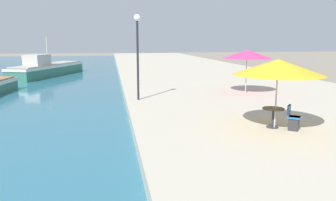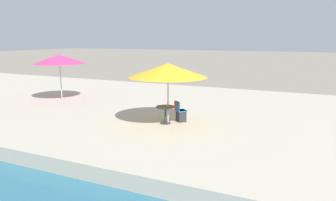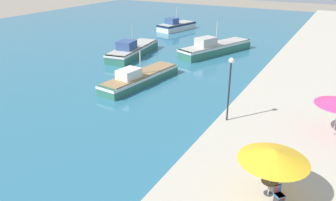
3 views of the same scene
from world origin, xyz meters
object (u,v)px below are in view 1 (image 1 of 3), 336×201
object	(u,v)px
cafe_table	(273,114)
lamppost	(137,43)
fishing_boat_far	(47,68)
cafe_chair_left	(293,121)
cafe_umbrella_white	(247,54)
cafe_chair_right	(293,121)
cafe_umbrella_pink	(278,67)

from	to	relation	value
cafe_table	lamppost	size ratio (longest dim) A/B	0.18
cafe_table	lamppost	distance (m)	8.43
fishing_boat_far	lamppost	distance (m)	20.18
fishing_boat_far	cafe_chair_left	size ratio (longest dim) A/B	12.35
cafe_umbrella_white	lamppost	bearing A→B (deg)	-169.09
cafe_table	cafe_chair_left	size ratio (longest dim) A/B	0.88
cafe_chair_right	cafe_umbrella_white	bearing A→B (deg)	-151.58
fishing_boat_far	cafe_chair_right	bearing A→B (deg)	-41.55
cafe_table	fishing_boat_far	bearing A→B (deg)	116.60
cafe_umbrella_white	cafe_chair_left	size ratio (longest dim) A/B	3.30
cafe_umbrella_white	lamppost	world-z (taller)	lamppost
cafe_chair_left	lamppost	distance (m)	9.15
cafe_umbrella_white	cafe_chair_right	xyz separation A→B (m)	(-1.76, -8.45, -2.05)
cafe_umbrella_pink	lamppost	world-z (taller)	lamppost
cafe_umbrella_white	lamppost	xyz separation A→B (m)	(-6.78, -1.31, 0.72)
lamppost	cafe_umbrella_pink	bearing A→B (deg)	-56.52
cafe_umbrella_white	cafe_chair_left	world-z (taller)	cafe_umbrella_white
cafe_umbrella_white	cafe_chair_right	distance (m)	8.87
cafe_chair_left	cafe_umbrella_white	bearing A→B (deg)	-153.63
fishing_boat_far	cafe_umbrella_white	world-z (taller)	fishing_boat_far
cafe_umbrella_white	lamppost	size ratio (longest dim) A/B	0.66
lamppost	cafe_chair_left	bearing A→B (deg)	-54.74
cafe_table	cafe_chair_left	bearing A→B (deg)	-38.04
cafe_umbrella_pink	fishing_boat_far	bearing A→B (deg)	116.54
cafe_umbrella_white	lamppost	distance (m)	6.94
cafe_chair_right	lamppost	size ratio (longest dim) A/B	0.20
lamppost	cafe_chair_right	bearing A→B (deg)	-54.91
fishing_boat_far	cafe_table	distance (m)	27.93
fishing_boat_far	lamppost	size ratio (longest dim) A/B	2.46
cafe_umbrella_pink	cafe_chair_right	world-z (taller)	cafe_umbrella_pink
fishing_boat_far	cafe_table	size ratio (longest dim) A/B	14.04
cafe_chair_right	lamppost	distance (m)	9.16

